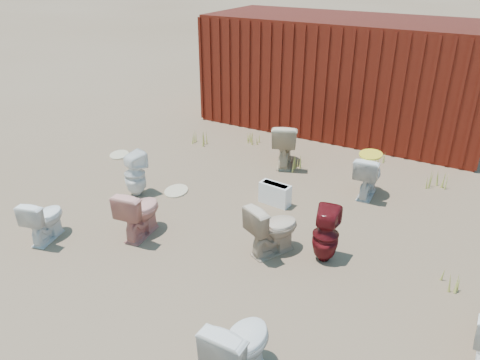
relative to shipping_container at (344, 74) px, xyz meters
The scene contains 20 objects.
ground 5.34m from the shipping_container, 90.00° to the right, with size 100.00×100.00×0.00m, color brown.
shipping_container is the anchor object (origin of this frame).
toilet_front_a 6.95m from the shipping_container, 106.57° to the right, with size 0.36×0.63×0.65m, color white.
toilet_front_pink 5.98m from the shipping_container, 98.71° to the right, with size 0.41×0.72×0.74m, color tan.
toilet_front_c 7.53m from the shipping_container, 77.85° to the right, with size 0.44×0.76×0.78m, color silver.
toilet_front_maroon 5.43m from the shipping_container, 72.92° to the right, with size 0.34×0.35×0.76m, color #5F1014.
toilet_back_a 5.33m from the shipping_container, 109.67° to the right, with size 0.34×0.35×0.75m, color white.
toilet_back_beige_left 2.73m from the shipping_container, 94.15° to the right, with size 0.46×0.81×0.83m, color beige.
toilet_back_beige_right 5.45m from the shipping_container, 80.24° to the right, with size 0.41×0.72×0.74m, color #C3AA8E.
toilet_back_yellowlid 3.53m from the shipping_container, 63.54° to the right, with size 0.40×0.70×0.72m, color silver.
yellow_lid 3.46m from the shipping_container, 63.54° to the right, with size 0.36×0.45×0.03m, color yellow.
loose_tank 4.24m from the shipping_container, 85.11° to the right, with size 0.50×0.20×0.35m, color white.
loose_lid_near 4.87m from the shipping_container, 105.61° to the right, with size 0.38×0.49×0.02m, color beige.
loose_lid_far 5.16m from the shipping_container, 129.63° to the right, with size 0.36×0.47×0.02m, color beige.
weed_clump_a 3.48m from the shipping_container, 130.73° to the right, with size 0.36×0.36×0.30m, color #AAAB44.
weed_clump_b 2.94m from the shipping_container, 86.80° to the right, with size 0.32×0.32×0.25m, color #AAAB44.
weed_clump_c 3.50m from the shipping_container, 42.19° to the right, with size 0.36×0.36×0.35m, color #AAAB44.
weed_clump_d 2.51m from the shipping_container, 121.61° to the right, with size 0.30×0.30×0.24m, color #AAAB44.
weed_clump_e 2.38m from the shipping_container, 53.09° to the right, with size 0.34×0.34×0.26m, color #AAAB44.
weed_clump_f 5.93m from the shipping_container, 57.51° to the right, with size 0.28×0.28×0.24m, color #AAAB44.
Camera 1 is at (3.16, -4.86, 3.64)m, focal length 35.00 mm.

